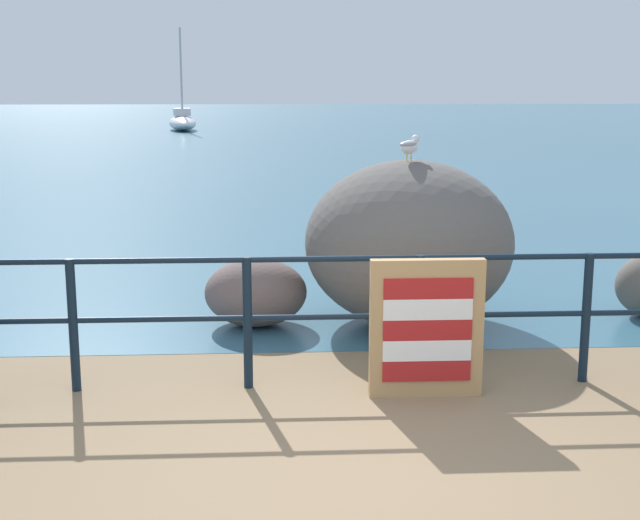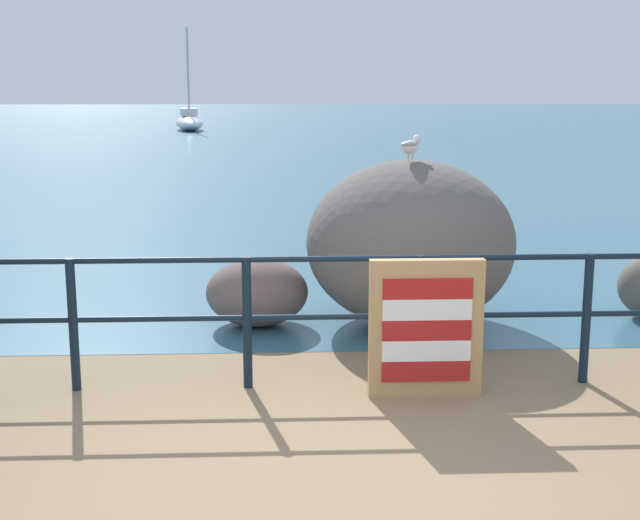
# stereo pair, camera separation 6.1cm
# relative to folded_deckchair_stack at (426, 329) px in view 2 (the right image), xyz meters

# --- Properties ---
(ground_plane) EXTENTS (120.00, 120.00, 0.10)m
(ground_plane) POSITION_rel_folded_deckchair_stack_xyz_m (-0.67, 18.56, -0.57)
(ground_plane) COLOR #846B4C
(sea_surface) EXTENTS (120.00, 90.00, 0.01)m
(sea_surface) POSITION_rel_folded_deckchair_stack_xyz_m (-0.67, 46.11, -0.52)
(sea_surface) COLOR #38667A
(sea_surface) RESTS_ON ground_plane
(promenade_railing) EXTENTS (9.20, 0.07, 1.02)m
(promenade_railing) POSITION_rel_folded_deckchair_stack_xyz_m (-0.67, 0.25, 0.11)
(promenade_railing) COLOR black
(promenade_railing) RESTS_ON ground_plane
(folded_deckchair_stack) EXTENTS (0.84, 0.10, 1.04)m
(folded_deckchair_stack) POSITION_rel_folded_deckchair_stack_xyz_m (0.00, 0.00, 0.00)
(folded_deckchair_stack) COLOR tan
(folded_deckchair_stack) RESTS_ON ground_plane
(breakwater_boulder_main) EXTENTS (1.99, 2.02, 1.59)m
(breakwater_boulder_main) POSITION_rel_folded_deckchair_stack_xyz_m (0.17, 2.01, 0.27)
(breakwater_boulder_main) COLOR #605B56
(breakwater_boulder_main) RESTS_ON ground
(breakwater_boulder_left) EXTENTS (0.98, 0.85, 0.65)m
(breakwater_boulder_left) POSITION_rel_folded_deckchair_stack_xyz_m (-1.29, 2.01, -0.20)
(breakwater_boulder_left) COLOR #6B5752
(breakwater_boulder_left) RESTS_ON ground
(seagull) EXTENTS (0.26, 0.31, 0.23)m
(seagull) POSITION_rel_folded_deckchair_stack_xyz_m (0.15, 1.92, 1.20)
(seagull) COLOR gold
(seagull) RESTS_ON breakwater_boulder_main
(sailboat) EXTENTS (1.97, 4.55, 4.90)m
(sailboat) POSITION_rel_folded_deckchair_stack_xyz_m (-5.55, 37.58, -0.10)
(sailboat) COLOR white
(sailboat) RESTS_ON sea_surface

